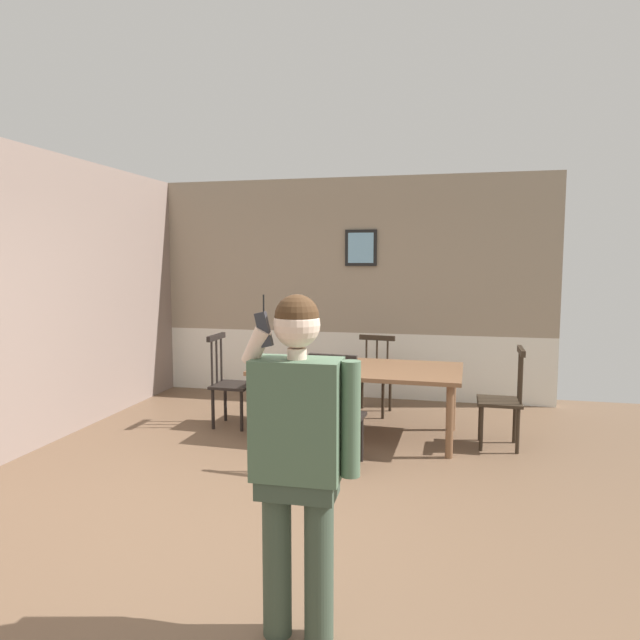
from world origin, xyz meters
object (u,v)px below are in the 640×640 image
(chair_near_window, at_px, (337,414))
(person_figure, at_px, (299,445))
(chair_at_table_head, at_px, (503,399))
(dining_table, at_px, (358,373))
(chair_by_doorway, at_px, (229,383))
(chair_opposite_corner, at_px, (373,375))

(chair_near_window, distance_m, person_figure, 2.33)
(chair_at_table_head, bearing_deg, dining_table, 89.19)
(dining_table, distance_m, chair_at_table_head, 1.44)
(chair_near_window, relative_size, chair_by_doorway, 1.02)
(chair_near_window, distance_m, chair_at_table_head, 1.71)
(chair_by_doorway, height_order, chair_at_table_head, chair_by_doorway)
(chair_near_window, xyz_separation_m, chair_by_doorway, (-1.40, 0.98, 0.00))
(chair_near_window, bearing_deg, chair_by_doorway, 149.99)
(chair_by_doorway, bearing_deg, chair_opposite_corner, 122.37)
(chair_by_doorway, bearing_deg, person_figure, 28.17)
(dining_table, height_order, chair_at_table_head, chair_at_table_head)
(chair_at_table_head, distance_m, chair_opposite_corner, 1.70)
(dining_table, bearing_deg, chair_opposite_corner, 87.92)
(dining_table, distance_m, chair_by_doorway, 1.44)
(chair_opposite_corner, bearing_deg, person_figure, 100.41)
(chair_by_doorway, bearing_deg, chair_at_table_head, 89.32)
(chair_by_doorway, bearing_deg, dining_table, 89.32)
(chair_at_table_head, relative_size, chair_opposite_corner, 1.08)
(chair_by_doorway, relative_size, chair_opposite_corner, 1.11)
(chair_opposite_corner, xyz_separation_m, person_figure, (0.19, -4.13, 0.49))
(chair_near_window, relative_size, person_figure, 0.62)
(person_figure, bearing_deg, chair_at_table_head, -111.58)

